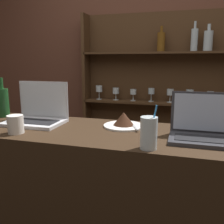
% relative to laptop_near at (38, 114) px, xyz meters
% --- Properties ---
extents(bar_counter, '(1.86, 0.53, 1.07)m').
position_rel_laptop_near_xyz_m(bar_counter, '(0.48, -0.07, -0.59)').
color(bar_counter, black).
rests_on(bar_counter, ground_plane).
extents(back_wall, '(7.00, 0.06, 2.70)m').
position_rel_laptop_near_xyz_m(back_wall, '(0.48, 1.25, 0.23)').
color(back_wall, brown).
rests_on(back_wall, ground_plane).
extents(back_shelf, '(1.55, 0.18, 1.89)m').
position_rel_laptop_near_xyz_m(back_shelf, '(0.63, 1.17, -0.14)').
color(back_shelf, '#472D19').
rests_on(back_shelf, ground_plane).
extents(laptop_near, '(0.33, 0.23, 0.24)m').
position_rel_laptop_near_xyz_m(laptop_near, '(0.00, 0.00, 0.00)').
color(laptop_near, silver).
rests_on(laptop_near, bar_counter).
extents(laptop_far, '(0.35, 0.20, 0.22)m').
position_rel_laptop_near_xyz_m(laptop_far, '(0.96, -0.08, -0.00)').
color(laptop_far, '#333338').
rests_on(laptop_far, bar_counter).
extents(cake_plate, '(0.23, 0.23, 0.08)m').
position_rel_laptop_near_xyz_m(cake_plate, '(0.52, 0.05, -0.02)').
color(cake_plate, white).
rests_on(cake_plate, bar_counter).
extents(water_glass, '(0.07, 0.07, 0.19)m').
position_rel_laptop_near_xyz_m(water_glass, '(0.71, -0.28, 0.02)').
color(water_glass, silver).
rests_on(water_glass, bar_counter).
extents(wine_bottle_green, '(0.08, 0.08, 0.26)m').
position_rel_laptop_near_xyz_m(wine_bottle_green, '(-0.32, 0.08, 0.05)').
color(wine_bottle_green, '#1E4C23').
rests_on(wine_bottle_green, bar_counter).
extents(coffee_cup, '(0.08, 0.08, 0.09)m').
position_rel_laptop_near_xyz_m(coffee_cup, '(0.02, -0.23, -0.01)').
color(coffee_cup, silver).
rests_on(coffee_cup, bar_counter).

